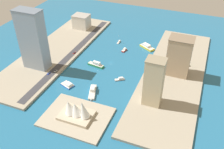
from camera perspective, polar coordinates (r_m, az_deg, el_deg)
The scene contains 22 objects.
ground_plane at distance 333.96m, azimuth -0.28°, elevation 2.74°, with size 440.00×440.00×0.00m, color #23668E.
quay_west at distance 316.88m, azimuth 13.87°, elevation -0.12°, with size 70.00×240.00×2.88m, color #9E937F.
quay_east at distance 368.17m, azimuth -12.49°, elevation 5.45°, with size 70.00×240.00×2.88m, color #9E937F.
peninsula_point at distance 255.50m, azimuth -8.10°, elevation -9.57°, with size 65.92×50.54×2.00m, color #A89E89.
road_strip at distance 354.70m, azimuth -8.94°, elevation 4.95°, with size 9.48×228.00×0.15m, color #38383D.
sailboat_small_white at distance 382.39m, azimuth 1.58°, elevation 7.45°, with size 2.91×11.78×13.22m.
yacht_sleek_gray at distance 301.11m, azimuth 1.82°, elevation -1.06°, with size 12.02×9.81×3.69m.
ferry_white_commuter at distance 281.88m, azimuth -4.48°, elevation -3.87°, with size 14.24×26.97×6.41m.
tugboat_red at distance 360.40m, azimuth 2.80°, elevation 5.61°, with size 5.71×11.45×3.84m.
ferry_green_doubledeck at distance 326.44m, azimuth -3.72°, elevation 2.31°, with size 24.36×9.35×6.84m.
catamaran_blue at distance 296.45m, azimuth -10.09°, elevation -2.30°, with size 17.56×14.06×4.21m.
ferry_yellow_fast at distance 370.53m, azimuth 8.02°, elevation 6.32°, with size 24.11×19.36×5.77m.
apartment_midrise_tan at distance 306.24m, azimuth 15.10°, elevation 4.05°, with size 28.41×21.17×48.08m.
tower_tall_glass at distance 317.02m, azimuth -17.67°, elevation 7.54°, with size 32.83×17.14×75.43m.
office_block_beige at distance 252.81m, azimuth 9.53°, elevation -1.74°, with size 19.25×15.54×53.18m.
hotel_broad_white at distance 422.59m, azimuth -7.00°, elevation 11.96°, with size 25.85×21.78×22.12m.
hatchback_blue at distance 316.51m, azimuth -14.29°, elevation 0.29°, with size 2.05×5.25×1.62m.
van_white at distance 318.77m, azimuth -12.78°, elevation 0.82°, with size 2.18×4.56×1.62m.
pickup_red at distance 352.82m, azimuth -8.64°, elevation 4.95°, with size 2.07×5.24×1.46m.
traffic_light_waterfront at distance 367.63m, azimuth -6.38°, elevation 7.09°, with size 0.36×0.36×6.50m.
opera_landmark at distance 249.54m, azimuth -8.26°, elevation -8.17°, with size 33.13×24.33×21.74m.
park_tree_cluster at distance 338.14m, azimuth 15.77°, elevation 3.46°, with size 14.28×13.60×9.69m.
Camera 1 is at (-105.22, 260.93, 179.93)m, focal length 39.97 mm.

